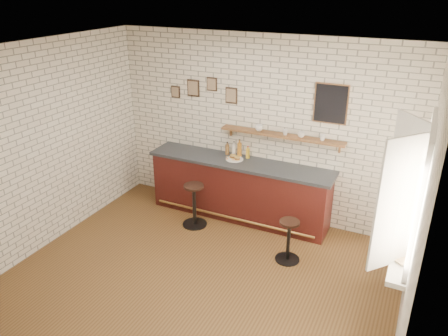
{
  "coord_description": "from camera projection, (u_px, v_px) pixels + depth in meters",
  "views": [
    {
      "loc": [
        2.38,
        -4.3,
        3.74
      ],
      "look_at": [
        -0.11,
        0.9,
        1.22
      ],
      "focal_mm": 35.0,
      "sensor_mm": 36.0,
      "label": 1
    }
  ],
  "objects": [
    {
      "name": "shelf_cup_a",
      "position": [
        259.0,
        128.0,
        6.93
      ],
      "size": [
        0.13,
        0.13,
        0.1
      ],
      "primitive_type": "imported",
      "rotation": [
        0.0,
        0.0,
        -0.01
      ],
      "color": "white",
      "rests_on": "wall_shelf"
    },
    {
      "name": "back_wall_decor",
      "position": [
        274.0,
        98.0,
        6.72
      ],
      "size": [
        2.96,
        0.02,
        0.56
      ],
      "color": "black",
      "rests_on": "ground"
    },
    {
      "name": "condiment_bottle_yellow",
      "position": [
        248.0,
        153.0,
        7.16
      ],
      "size": [
        0.06,
        0.06,
        0.21
      ],
      "color": "gold",
      "rests_on": "bar_counter"
    },
    {
      "name": "bitters_bottle_brown",
      "position": [
        227.0,
        149.0,
        7.31
      ],
      "size": [
        0.07,
        0.07,
        0.22
      ],
      "color": "brown",
      "rests_on": "bar_counter"
    },
    {
      "name": "sandwich_plate",
      "position": [
        235.0,
        159.0,
        7.14
      ],
      "size": [
        0.28,
        0.28,
        0.01
      ],
      "primitive_type": "cylinder",
      "color": "white",
      "rests_on": "bar_counter"
    },
    {
      "name": "shelf_cup_b",
      "position": [
        285.0,
        132.0,
        6.76
      ],
      "size": [
        0.12,
        0.12,
        0.08
      ],
      "primitive_type": "imported",
      "rotation": [
        0.0,
        0.0,
        1.1
      ],
      "color": "white",
      "rests_on": "wall_shelf"
    },
    {
      "name": "bar_stool_left",
      "position": [
        194.0,
        204.0,
        7.05
      ],
      "size": [
        0.4,
        0.4,
        0.72
      ],
      "color": "black",
      "rests_on": "ground"
    },
    {
      "name": "book_upper",
      "position": [
        399.0,
        256.0,
        4.75
      ],
      "size": [
        0.24,
        0.25,
        0.02
      ],
      "primitive_type": "imported",
      "rotation": [
        0.0,
        0.0,
        -0.68
      ],
      "color": "tan",
      "rests_on": "book_lower"
    },
    {
      "name": "book_lower",
      "position": [
        398.0,
        258.0,
        4.75
      ],
      "size": [
        0.23,
        0.25,
        0.02
      ],
      "primitive_type": "imported",
      "rotation": [
        0.0,
        0.0,
        0.52
      ],
      "color": "tan",
      "rests_on": "window_sill"
    },
    {
      "name": "potato_chips",
      "position": [
        234.0,
        159.0,
        7.14
      ],
      "size": [
        0.26,
        0.18,
        0.0
      ],
      "color": "#DF9C4E",
      "rests_on": "sandwich_plate"
    },
    {
      "name": "casement_window",
      "position": [
        409.0,
        191.0,
        4.64
      ],
      "size": [
        0.4,
        1.3,
        1.56
      ],
      "color": "white",
      "rests_on": "ground"
    },
    {
      "name": "shelf_cup_d",
      "position": [
        323.0,
        138.0,
        6.53
      ],
      "size": [
        0.11,
        0.11,
        0.09
      ],
      "primitive_type": "imported",
      "rotation": [
        0.0,
        0.0,
        0.22
      ],
      "color": "white",
      "rests_on": "wall_shelf"
    },
    {
      "name": "window_sill",
      "position": [
        402.0,
        252.0,
        4.93
      ],
      "size": [
        0.2,
        1.35,
        0.06
      ],
      "color": "white",
      "rests_on": "ground"
    },
    {
      "name": "bar_stool_right",
      "position": [
        289.0,
        239.0,
        6.17
      ],
      "size": [
        0.38,
        0.38,
        0.64
      ],
      "color": "black",
      "rests_on": "ground"
    },
    {
      "name": "bitters_bottle_white",
      "position": [
        234.0,
        150.0,
        7.26
      ],
      "size": [
        0.06,
        0.06,
        0.25
      ],
      "color": "silver",
      "rests_on": "bar_counter"
    },
    {
      "name": "bar_counter",
      "position": [
        239.0,
        189.0,
        7.28
      ],
      "size": [
        3.1,
        0.65,
        1.01
      ],
      "color": "#431512",
      "rests_on": "ground"
    },
    {
      "name": "wall_shelf",
      "position": [
        281.0,
        136.0,
        6.81
      ],
      "size": [
        2.0,
        0.18,
        0.18
      ],
      "color": "brown",
      "rests_on": "ground"
    },
    {
      "name": "bitters_bottle_amber",
      "position": [
        239.0,
        150.0,
        7.21
      ],
      "size": [
        0.07,
        0.07,
        0.3
      ],
      "color": "#A7661B",
      "rests_on": "bar_counter"
    },
    {
      "name": "ground",
      "position": [
        203.0,
        274.0,
        5.99
      ],
      "size": [
        5.0,
        5.0,
        0.0
      ],
      "primitive_type": "plane",
      "color": "brown",
      "rests_on": "ground"
    },
    {
      "name": "shelf_cup_c",
      "position": [
        301.0,
        134.0,
        6.66
      ],
      "size": [
        0.14,
        0.14,
        0.09
      ],
      "primitive_type": "imported",
      "rotation": [
        0.0,
        0.0,
        1.31
      ],
      "color": "white",
      "rests_on": "wall_shelf"
    },
    {
      "name": "ciabatta_sandwich",
      "position": [
        235.0,
        157.0,
        7.12
      ],
      "size": [
        0.21,
        0.15,
        0.07
      ],
      "color": "tan",
      "rests_on": "sandwich_plate"
    }
  ]
}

